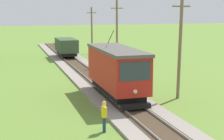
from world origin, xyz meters
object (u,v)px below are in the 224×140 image
utility_pole_mid (117,33)px  utility_pole_far (92,30)px  utility_pole_near_tram (180,46)px  track_worker (104,115)px  red_tram (117,70)px  freight_car (66,47)px

utility_pole_mid → utility_pole_far: bearing=90.0°
utility_pole_near_tram → utility_pole_mid: utility_pole_near_tram is taller
utility_pole_mid → track_worker: (-7.35, -21.35, -2.91)m
red_tram → utility_pole_mid: size_ratio=1.12×
freight_car → utility_pole_mid: (4.48, -8.47, 2.34)m
track_worker → freight_car: bearing=87.1°
red_tram → utility_pole_near_tram: size_ratio=1.09×
red_tram → utility_pole_near_tram: bearing=-16.6°
freight_car → utility_pole_near_tram: 24.72m
freight_car → utility_pole_mid: 9.86m
utility_pole_far → track_worker: 34.71m
red_tram → utility_pole_far: (4.47, 26.87, 1.30)m
red_tram → utility_pole_far: size_ratio=1.25×
red_tram → utility_pole_near_tram: 5.01m
track_worker → utility_pole_far: bearing=80.4°
utility_pole_far → freight_car: bearing=-138.1°
red_tram → freight_car: 22.87m
freight_car → track_worker: freight_car is taller
track_worker → utility_pole_near_tram: bearing=40.1°
freight_car → utility_pole_near_tram: utility_pole_near_tram is taller
red_tram → track_worker: size_ratio=4.79×
utility_pole_near_tram → utility_pole_mid: bearing=90.0°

